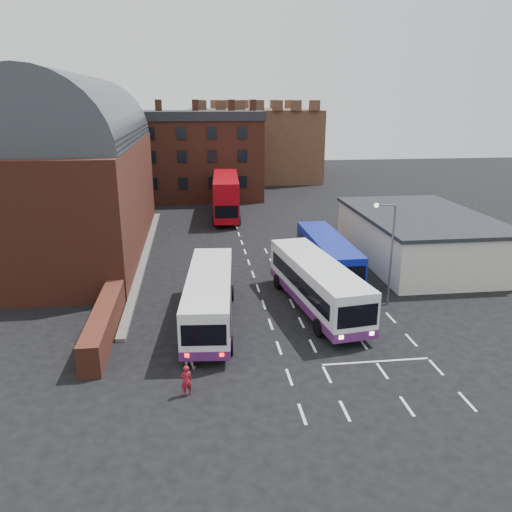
{
  "coord_description": "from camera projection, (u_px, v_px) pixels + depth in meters",
  "views": [
    {
      "loc": [
        -4.5,
        -26.31,
        13.72
      ],
      "look_at": [
        0.0,
        10.0,
        2.2
      ],
      "focal_mm": 35.0,
      "sensor_mm": 36.0,
      "label": 1
    }
  ],
  "objects": [
    {
      "name": "bus_white_outbound",
      "position": [
        210.0,
        295.0,
        31.5
      ],
      "size": [
        3.74,
        12.02,
        3.23
      ],
      "rotation": [
        0.0,
        0.0,
        -0.08
      ],
      "color": "silver",
      "rests_on": "ground"
    },
    {
      "name": "bus_red_double",
      "position": [
        226.0,
        196.0,
        59.82
      ],
      "size": [
        3.74,
        12.75,
        5.04
      ],
      "rotation": [
        0.0,
        0.0,
        3.08
      ],
      "color": "#A3050F",
      "rests_on": "ground"
    },
    {
      "name": "pedestrian_red",
      "position": [
        186.0,
        380.0,
        24.0
      ],
      "size": [
        0.67,
        0.54,
        1.59
      ],
      "primitive_type": "imported",
      "rotation": [
        0.0,
        0.0,
        3.46
      ],
      "color": "maroon",
      "rests_on": "ground"
    },
    {
      "name": "forecourt_wall",
      "position": [
        104.0,
        322.0,
        29.98
      ],
      "size": [
        1.2,
        10.0,
        1.8
      ],
      "primitive_type": "cube",
      "color": "#602B1E",
      "rests_on": "ground"
    },
    {
      "name": "railway_station",
      "position": [
        72.0,
        169.0,
        45.32
      ],
      "size": [
        12.0,
        28.0,
        16.0
      ],
      "color": "#602B1E",
      "rests_on": "ground"
    },
    {
      "name": "brick_terrace",
      "position": [
        183.0,
        160.0,
        70.74
      ],
      "size": [
        22.0,
        10.0,
        11.0
      ],
      "primitive_type": "cube",
      "color": "brown",
      "rests_on": "ground"
    },
    {
      "name": "bus_blue",
      "position": [
        328.0,
        253.0,
        40.35
      ],
      "size": [
        2.99,
        11.43,
        3.11
      ],
      "rotation": [
        0.0,
        0.0,
        3.15
      ],
      "color": "#0D1C92",
      "rests_on": "ground"
    },
    {
      "name": "cream_building",
      "position": [
        419.0,
        237.0,
        43.92
      ],
      "size": [
        10.4,
        16.4,
        4.25
      ],
      "color": "beige",
      "rests_on": "ground"
    },
    {
      "name": "ground",
      "position": [
        277.0,
        342.0,
        29.55
      ],
      "size": [
        180.0,
        180.0,
        0.0
      ],
      "primitive_type": "plane",
      "color": "black"
    },
    {
      "name": "bus_white_inbound",
      "position": [
        317.0,
        282.0,
        33.61
      ],
      "size": [
        4.46,
        12.52,
        3.34
      ],
      "rotation": [
        0.0,
        0.0,
        3.28
      ],
      "color": "silver",
      "rests_on": "ground"
    },
    {
      "name": "pedestrian_beige",
      "position": [
        188.0,
        353.0,
        26.4
      ],
      "size": [
        0.94,
        0.78,
        1.77
      ],
      "primitive_type": "imported",
      "rotation": [
        0.0,
        0.0,
        3.0
      ],
      "color": "beige",
      "rests_on": "ground"
    },
    {
      "name": "castle_keep",
      "position": [
        251.0,
        144.0,
        90.93
      ],
      "size": [
        22.0,
        22.0,
        12.0
      ],
      "primitive_type": "cube",
      "color": "brown",
      "rests_on": "ground"
    },
    {
      "name": "street_lamp",
      "position": [
        388.0,
        245.0,
        33.65
      ],
      "size": [
        1.43,
        0.53,
        7.18
      ],
      "rotation": [
        0.0,
        0.0,
        -0.24
      ],
      "color": "#58595C",
      "rests_on": "ground"
    }
  ]
}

